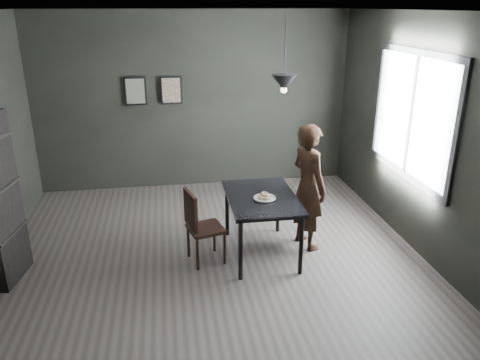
{
  "coord_description": "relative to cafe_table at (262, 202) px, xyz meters",
  "views": [
    {
      "loc": [
        -0.46,
        -4.95,
        2.86
      ],
      "look_at": [
        0.35,
        0.05,
        0.95
      ],
      "focal_mm": 35.0,
      "sensor_mm": 36.0,
      "label": 1
    }
  ],
  "objects": [
    {
      "name": "ground",
      "position": [
        -0.6,
        0.0,
        -0.67
      ],
      "size": [
        5.0,
        5.0,
        0.0
      ],
      "primitive_type": "plane",
      "color": "#36322F",
      "rests_on": "ground"
    },
    {
      "name": "back_wall",
      "position": [
        -0.6,
        2.5,
        0.73
      ],
      "size": [
        5.0,
        0.1,
        2.8
      ],
      "primitive_type": "cube",
      "color": "black",
      "rests_on": "ground"
    },
    {
      "name": "ceiling",
      "position": [
        -0.6,
        0.0,
        2.13
      ],
      "size": [
        5.0,
        5.0,
        0.02
      ],
      "color": "silver",
      "rests_on": "ground"
    },
    {
      "name": "window_assembly",
      "position": [
        1.87,
        0.2,
        0.93
      ],
      "size": [
        0.04,
        1.96,
        1.56
      ],
      "color": "white",
      "rests_on": "ground"
    },
    {
      "name": "cafe_table",
      "position": [
        0.0,
        0.0,
        0.0
      ],
      "size": [
        0.8,
        1.2,
        0.75
      ],
      "color": "black",
      "rests_on": "ground"
    },
    {
      "name": "white_plate",
      "position": [
        0.01,
        -0.09,
        0.08
      ],
      "size": [
        0.23,
        0.23,
        0.01
      ],
      "primitive_type": "cylinder",
      "color": "white",
      "rests_on": "cafe_table"
    },
    {
      "name": "donut_pile",
      "position": [
        0.01,
        -0.09,
        0.11
      ],
      "size": [
        0.17,
        0.17,
        0.07
      ],
      "rotation": [
        0.0,
        0.0,
        0.37
      ],
      "color": "beige",
      "rests_on": "white_plate"
    },
    {
      "name": "woman",
      "position": [
        0.6,
        0.12,
        0.11
      ],
      "size": [
        0.54,
        0.66,
        1.57
      ],
      "primitive_type": "imported",
      "rotation": [
        0.0,
        0.0,
        1.9
      ],
      "color": "black",
      "rests_on": "ground"
    },
    {
      "name": "wood_chair",
      "position": [
        -0.75,
        -0.09,
        -0.16
      ],
      "size": [
        0.48,
        0.48,
        0.9
      ],
      "rotation": [
        0.0,
        0.0,
        0.26
      ],
      "color": "black",
      "rests_on": "ground"
    },
    {
      "name": "pendant_lamp",
      "position": [
        0.25,
        0.1,
        1.38
      ],
      "size": [
        0.28,
        0.28,
        0.86
      ],
      "color": "black",
      "rests_on": "ground"
    },
    {
      "name": "framed_print_left",
      "position": [
        -1.5,
        2.47,
        0.93
      ],
      "size": [
        0.34,
        0.04,
        0.44
      ],
      "color": "black",
      "rests_on": "ground"
    },
    {
      "name": "framed_print_right",
      "position": [
        -0.95,
        2.47,
        0.93
      ],
      "size": [
        0.34,
        0.04,
        0.44
      ],
      "color": "black",
      "rests_on": "ground"
    }
  ]
}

